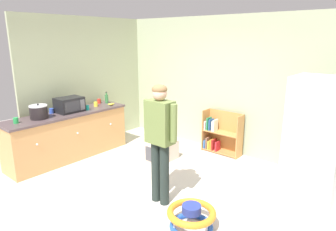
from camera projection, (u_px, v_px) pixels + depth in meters
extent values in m
plane|color=beige|center=(152.00, 194.00, 4.47)|extent=(12.00, 12.00, 0.00)
cube|color=#A0AA87|center=(232.00, 86.00, 5.85)|extent=(5.20, 0.06, 2.70)
cube|color=#9EA882|center=(87.00, 82.00, 6.36)|extent=(0.06, 2.99, 2.70)
cube|color=tan|center=(69.00, 136.00, 5.74)|extent=(0.60, 2.33, 0.86)
cube|color=#4E3E40|center=(67.00, 114.00, 5.63)|extent=(0.64, 2.37, 0.04)
sphere|color=silver|center=(37.00, 144.00, 4.94)|extent=(0.04, 0.04, 0.04)
sphere|color=silver|center=(78.00, 133.00, 5.51)|extent=(0.04, 0.04, 0.04)
sphere|color=silver|center=(111.00, 124.00, 6.09)|extent=(0.04, 0.04, 0.04)
cube|color=#B7BABF|center=(315.00, 140.00, 4.16)|extent=(0.70, 0.68, 1.78)
cylinder|color=silver|center=(285.00, 132.00, 4.24)|extent=(0.02, 0.02, 0.50)
cube|color=#333333|center=(292.00, 109.00, 4.28)|extent=(0.01, 0.67, 0.01)
cube|color=#B97E44|center=(206.00, 129.00, 6.19)|extent=(0.02, 0.28, 0.85)
cube|color=#B97E44|center=(240.00, 137.00, 5.71)|extent=(0.02, 0.28, 0.85)
cube|color=#B87E40|center=(225.00, 132.00, 6.05)|extent=(0.80, 0.02, 0.85)
cube|color=#B97E44|center=(221.00, 152.00, 6.05)|extent=(0.76, 0.24, 0.02)
cube|color=#B97E44|center=(222.00, 133.00, 5.95)|extent=(0.76, 0.24, 0.02)
cube|color=#325EA4|center=(206.00, 144.00, 6.22)|extent=(0.03, 0.17, 0.17)
cube|color=beige|center=(207.00, 125.00, 6.12)|extent=(0.03, 0.17, 0.18)
cube|color=brown|center=(208.00, 143.00, 6.18)|extent=(0.03, 0.17, 0.24)
cube|color=#26824E|center=(209.00, 124.00, 6.08)|extent=(0.03, 0.17, 0.26)
cube|color=gold|center=(210.00, 145.00, 6.16)|extent=(0.03, 0.17, 0.18)
cube|color=#2F5DA5|center=(211.00, 125.00, 6.05)|extent=(0.02, 0.17, 0.23)
cube|color=orange|center=(212.00, 144.00, 6.12)|extent=(0.03, 0.17, 0.22)
cube|color=beige|center=(214.00, 126.00, 6.01)|extent=(0.03, 0.17, 0.21)
cube|color=#B62827|center=(214.00, 144.00, 6.10)|extent=(0.02, 0.17, 0.23)
cube|color=beige|center=(215.00, 125.00, 5.99)|extent=(0.03, 0.17, 0.24)
cube|color=red|center=(218.00, 146.00, 6.05)|extent=(0.03, 0.17, 0.20)
cylinder|color=#212B27|center=(156.00, 171.00, 4.21)|extent=(0.13, 0.13, 0.89)
cylinder|color=#212B27|center=(164.00, 175.00, 4.11)|extent=(0.13, 0.13, 0.89)
cube|color=olive|center=(160.00, 122.00, 3.97)|extent=(0.38, 0.22, 0.59)
cylinder|color=olive|center=(147.00, 117.00, 4.11)|extent=(0.09, 0.09, 0.50)
cylinder|color=olive|center=(174.00, 123.00, 3.81)|extent=(0.09, 0.09, 0.50)
sphere|color=#E0A88C|center=(160.00, 93.00, 3.87)|extent=(0.19, 0.19, 0.19)
ellipsoid|color=brown|center=(160.00, 89.00, 3.85)|extent=(0.20, 0.20, 0.13)
torus|color=blue|center=(191.00, 226.00, 3.66)|extent=(0.54, 0.54, 0.07)
torus|color=orange|center=(191.00, 213.00, 3.61)|extent=(0.60, 0.60, 0.08)
cylinder|color=navy|center=(192.00, 209.00, 3.60)|extent=(0.23, 0.23, 0.10)
cylinder|color=silver|center=(207.00, 227.00, 3.50)|extent=(0.02, 0.02, 0.18)
cylinder|color=silver|center=(193.00, 209.00, 3.85)|extent=(0.02, 0.02, 0.18)
cylinder|color=silver|center=(174.00, 223.00, 3.56)|extent=(0.02, 0.02, 0.18)
cube|color=beige|center=(162.00, 151.00, 5.69)|extent=(0.42, 0.54, 0.36)
cube|color=#424247|center=(152.00, 155.00, 5.48)|extent=(0.32, 0.01, 0.27)
cube|color=black|center=(69.00, 105.00, 5.65)|extent=(0.36, 0.48, 0.28)
cube|color=#2D2D33|center=(73.00, 107.00, 5.50)|extent=(0.01, 0.31, 0.20)
cube|color=#515156|center=(83.00, 105.00, 5.66)|extent=(0.01, 0.10, 0.20)
cylinder|color=black|center=(39.00, 113.00, 5.19)|extent=(0.30, 0.30, 0.22)
cylinder|color=silver|center=(38.00, 106.00, 5.16)|extent=(0.30, 0.30, 0.02)
sphere|color=black|center=(38.00, 105.00, 5.15)|extent=(0.03, 0.03, 0.03)
ellipsoid|color=yellow|center=(111.00, 104.00, 6.23)|extent=(0.09, 0.16, 0.04)
ellipsoid|color=yellow|center=(112.00, 104.00, 6.22)|extent=(0.04, 0.15, 0.04)
ellipsoid|color=yellow|center=(112.00, 104.00, 6.21)|extent=(0.09, 0.16, 0.04)
cylinder|color=#33753D|center=(107.00, 99.00, 6.42)|extent=(0.07, 0.07, 0.18)
cylinder|color=#33753D|center=(106.00, 94.00, 6.39)|extent=(0.03, 0.03, 0.05)
cylinder|color=black|center=(106.00, 92.00, 6.38)|extent=(0.04, 0.04, 0.02)
cylinder|color=red|center=(99.00, 101.00, 6.41)|extent=(0.08, 0.08, 0.09)
cylinder|color=yellow|center=(96.00, 104.00, 6.12)|extent=(0.08, 0.08, 0.09)
cylinder|color=green|center=(16.00, 120.00, 4.92)|extent=(0.08, 0.08, 0.09)
cylinder|color=blue|center=(51.00, 111.00, 5.56)|extent=(0.08, 0.08, 0.09)
cylinder|color=teal|center=(87.00, 108.00, 5.82)|extent=(0.08, 0.08, 0.09)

